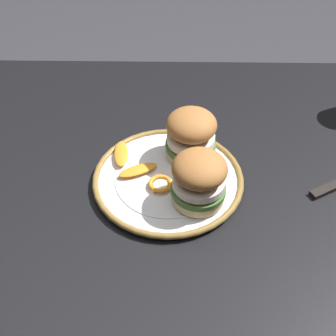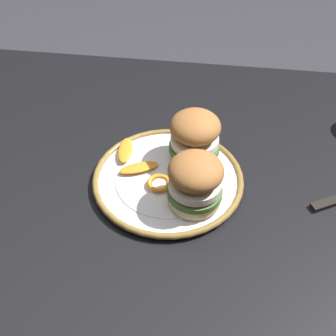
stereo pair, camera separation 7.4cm
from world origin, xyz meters
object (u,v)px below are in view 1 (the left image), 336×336
at_px(dinner_plate, 168,180).
at_px(sandwich_half_left, 191,134).
at_px(dining_table, 161,228).
at_px(sandwich_half_right, 199,178).

bearing_deg(dinner_plate, sandwich_half_left, 55.87).
xyz_separation_m(dining_table, sandwich_half_left, (0.06, 0.10, 0.15)).
bearing_deg(sandwich_half_right, dinner_plate, 135.26).
height_order(dinner_plate, sandwich_half_right, sandwich_half_right).
bearing_deg(dining_table, sandwich_half_right, -11.45).
bearing_deg(dining_table, dinner_plate, 71.00).
bearing_deg(dining_table, sandwich_half_left, 61.25).
distance_m(dinner_plate, sandwich_half_left, 0.10).
xyz_separation_m(dining_table, dinner_plate, (0.01, 0.04, 0.09)).
xyz_separation_m(dinner_plate, sandwich_half_left, (0.04, 0.06, 0.06)).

